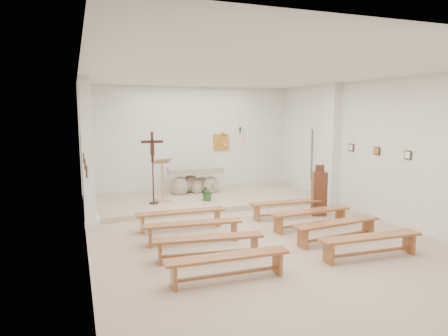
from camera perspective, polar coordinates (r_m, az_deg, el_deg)
name	(u,v)px	position (r m, az deg, el deg)	size (l,w,h in m)	color
ground	(254,234)	(9.02, 4.27, -9.40)	(7.00, 10.00, 0.00)	#C7AD8F
wall_left	(84,164)	(7.85, -19.38, 0.60)	(0.02, 10.00, 3.50)	white
wall_right	(383,150)	(10.60, 21.80, 2.35)	(0.02, 10.00, 3.50)	white
wall_back	(191,140)	(13.32, -4.70, 4.01)	(7.00, 0.02, 3.50)	white
ceiling	(256,74)	(8.62, 4.53, 13.28)	(7.00, 10.00, 0.02)	silver
sanctuary_platform	(205,198)	(12.15, -2.67, -4.37)	(6.98, 3.00, 0.15)	#C3AE96
pilaster_left	(87,153)	(9.84, -18.96, 2.09)	(0.26, 0.55, 3.50)	white
pilaster_right	(331,144)	(12.07, 14.99, 3.32)	(0.26, 0.55, 3.50)	white
gold_wall_relief	(221,142)	(13.62, -0.40, 3.71)	(0.55, 0.04, 0.55)	gold
sanctuary_lamp	(243,137)	(13.63, 2.74, 4.38)	(0.11, 0.36, 0.44)	black
station_frame_left_front	(86,171)	(7.06, -19.05, -0.44)	(0.03, 0.20, 0.20)	#3E2D1B
station_frame_left_mid	(85,164)	(8.05, -19.26, 0.57)	(0.03, 0.20, 0.20)	#3E2D1B
station_frame_left_rear	(84,158)	(9.05, -19.42, 1.36)	(0.03, 0.20, 0.20)	#3E2D1B
station_frame_right_front	(408,155)	(10.01, 24.77, 1.70)	(0.03, 0.20, 0.20)	#3E2D1B
station_frame_right_mid	(377,151)	(10.73, 20.99, 2.30)	(0.03, 0.20, 0.20)	#3E2D1B
station_frame_right_rear	(351,147)	(11.50, 17.70, 2.82)	(0.03, 0.20, 0.20)	#3E2D1B
radiator_left	(87,208)	(10.78, -19.02, -5.41)	(0.10, 0.85, 0.52)	silver
radiator_right	(317,189)	(12.88, 13.16, -2.97)	(0.10, 0.85, 0.52)	silver
altar	(195,182)	(12.60, -4.20, -2.01)	(1.79, 0.89, 0.88)	#BBA78E
lectern	(163,179)	(11.53, -8.74, -1.59)	(0.51, 0.45, 1.27)	tan
crucifix_stand	(153,163)	(11.12, -10.16, 0.76)	(0.60, 0.26, 2.00)	#311A0F
potted_plant	(207,192)	(11.52, -2.39, -3.42)	(0.45, 0.39, 0.50)	#2D5E25
donation_pedestal	(319,193)	(10.74, 13.41, -3.49)	(0.46, 0.46, 1.33)	#582E19
bench_left_front	(181,215)	(9.32, -6.18, -6.75)	(2.06, 0.38, 0.43)	#9D5C2D
bench_right_front	(289,205)	(10.37, 9.25, -5.27)	(2.06, 0.43, 0.43)	#9D5C2D
bench_left_second	(193,227)	(8.39, -4.45, -8.44)	(2.07, 0.53, 0.43)	#9D5C2D
bench_right_second	(311,215)	(9.54, 12.27, -6.55)	(2.07, 0.48, 0.43)	#9D5C2D
bench_left_third	(208,242)	(7.47, -2.27, -10.54)	(2.07, 0.60, 0.43)	#9D5C2D
bench_right_third	(337,227)	(8.74, 15.87, -8.05)	(2.07, 0.53, 0.43)	#9D5C2D
bench_left_fourth	(228,261)	(6.58, 0.55, -13.20)	(2.06, 0.39, 0.43)	#9D5C2D
bench_right_fourth	(370,241)	(8.00, 20.19, -9.79)	(2.06, 0.43, 0.43)	#9D5C2D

